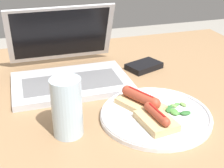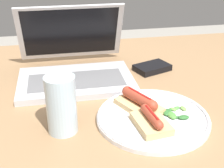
{
  "view_description": "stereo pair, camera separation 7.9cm",
  "coord_description": "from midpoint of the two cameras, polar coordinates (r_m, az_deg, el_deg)",
  "views": [
    {
      "loc": [
        -0.21,
        -0.77,
        1.15
      ],
      "look_at": [
        -0.0,
        -0.09,
        0.8
      ],
      "focal_mm": 50.0,
      "sensor_mm": 36.0,
      "label": 1
    },
    {
      "loc": [
        -0.13,
        -0.79,
        1.15
      ],
      "look_at": [
        -0.0,
        -0.09,
        0.8
      ],
      "focal_mm": 50.0,
      "sensor_mm": 36.0,
      "label": 2
    }
  ],
  "objects": [
    {
      "name": "external_drive",
      "position": [
        1.03,
        3.67,
        3.24
      ],
      "size": [
        0.13,
        0.11,
        0.02
      ],
      "rotation": [
        0.0,
        0.0,
        0.36
      ],
      "color": "black",
      "rests_on": "desk"
    },
    {
      "name": "salad_pile",
      "position": [
        0.78,
        8.71,
        -4.72
      ],
      "size": [
        0.07,
        0.06,
        0.01
      ],
      "color": "#387A33",
      "rests_on": "plate"
    },
    {
      "name": "desk",
      "position": [
        0.93,
        -4.03,
        -4.92
      ],
      "size": [
        1.28,
        0.89,
        0.74
      ],
      "color": "#93704C",
      "rests_on": "ground_plane"
    },
    {
      "name": "sausage_toast_middle",
      "position": [
        0.72,
        4.98,
        -6.44
      ],
      "size": [
        0.08,
        0.11,
        0.04
      ],
      "rotation": [
        0.0,
        0.0,
        1.7
      ],
      "color": "tan",
      "rests_on": "plate"
    },
    {
      "name": "sausage_toast_left",
      "position": [
        0.78,
        2.34,
        -3.12
      ],
      "size": [
        0.11,
        0.14,
        0.04
      ],
      "rotation": [
        0.0,
        0.0,
        5.18
      ],
      "color": "tan",
      "rests_on": "plate"
    },
    {
      "name": "drinking_glass",
      "position": [
        0.69,
        -11.54,
        -4.33
      ],
      "size": [
        0.07,
        0.07,
        0.13
      ],
      "color": "silver",
      "rests_on": "desk"
    },
    {
      "name": "laptop",
      "position": [
        0.95,
        -10.41,
        2.86
      ],
      "size": [
        0.34,
        0.3,
        0.21
      ],
      "color": "#B7B7BC",
      "rests_on": "desk"
    },
    {
      "name": "plate",
      "position": [
        0.76,
        5.03,
        -5.73
      ],
      "size": [
        0.27,
        0.27,
        0.02
      ],
      "color": "silver",
      "rests_on": "desk"
    }
  ]
}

